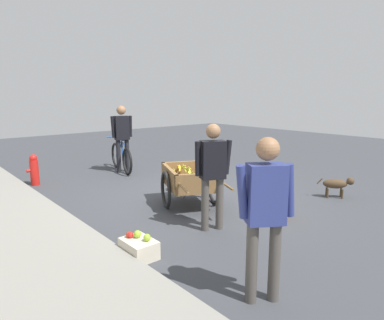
% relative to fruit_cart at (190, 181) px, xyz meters
% --- Properties ---
extents(ground_plane, '(24.00, 24.00, 0.00)m').
position_rel_fruit_cart_xyz_m(ground_plane, '(0.40, -0.40, -0.44)').
color(ground_plane, '#3D3F44').
extents(fruit_cart, '(1.82, 1.37, 0.71)m').
position_rel_fruit_cart_xyz_m(fruit_cart, '(0.00, 0.00, 0.00)').
color(fruit_cart, olive).
rests_on(fruit_cart, ground).
extents(vendor_person, '(0.32, 0.51, 1.53)m').
position_rel_fruit_cart_xyz_m(vendor_person, '(-1.04, 0.47, 0.47)').
color(vendor_person, '#4C4742').
rests_on(vendor_person, ground).
extents(bicycle, '(1.63, 0.53, 0.85)m').
position_rel_fruit_cart_xyz_m(bicycle, '(3.28, -0.47, -0.08)').
color(bicycle, black).
rests_on(bicycle, ground).
extents(cyclist_person, '(0.27, 0.53, 1.66)m').
position_rel_fruit_cart_xyz_m(cyclist_person, '(3.13, -0.44, 0.56)').
color(cyclist_person, black).
rests_on(cyclist_person, ground).
extents(dog, '(0.54, 0.47, 0.40)m').
position_rel_fruit_cart_xyz_m(dog, '(-1.45, -2.40, -0.17)').
color(dog, '#4C3823').
rests_on(dog, ground).
extents(fire_hydrant, '(0.25, 0.25, 0.67)m').
position_rel_fruit_cart_xyz_m(fire_hydrant, '(3.24, 1.65, -0.10)').
color(fire_hydrant, red).
rests_on(fire_hydrant, ground).
extents(plastic_bucket, '(0.27, 0.27, 0.26)m').
position_rel_fruit_cart_xyz_m(plastic_bucket, '(-1.36, -0.72, -0.30)').
color(plastic_bucket, orange).
rests_on(plastic_bucket, ground).
extents(apple_crate, '(0.44, 0.32, 0.31)m').
position_rel_fruit_cart_xyz_m(apple_crate, '(-1.10, 1.75, -0.32)').
color(apple_crate, beige).
rests_on(apple_crate, ground).
extents(bystander_person, '(0.35, 0.51, 1.57)m').
position_rel_fruit_cart_xyz_m(bystander_person, '(-2.63, 1.34, 0.50)').
color(bystander_person, '#4C4742').
rests_on(bystander_person, ground).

